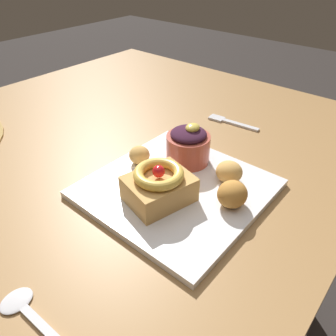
{
  "coord_description": "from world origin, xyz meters",
  "views": [
    {
      "loc": [
        -0.28,
        -0.49,
        1.09
      ],
      "look_at": [
        0.06,
        -0.2,
        0.77
      ],
      "focal_mm": 34.9,
      "sensor_mm": 36.0,
      "label": 1
    }
  ],
  "objects_px": {
    "cake_slice": "(159,185)",
    "fritter_front": "(232,194)",
    "fritter_middle": "(139,155)",
    "spoon": "(29,314)",
    "front_plate": "(177,188)",
    "fritter_back": "(229,172)",
    "berry_ramekin": "(188,145)",
    "fork": "(230,122)"
  },
  "relations": [
    {
      "from": "cake_slice",
      "to": "fork",
      "type": "bearing_deg",
      "value": 11.46
    },
    {
      "from": "fork",
      "to": "spoon",
      "type": "height_order",
      "value": "same"
    },
    {
      "from": "cake_slice",
      "to": "fritter_back",
      "type": "xyz_separation_m",
      "value": [
        0.12,
        -0.06,
        -0.01
      ]
    },
    {
      "from": "cake_slice",
      "to": "fritter_middle",
      "type": "relative_size",
      "value": 3.01
    },
    {
      "from": "front_plate",
      "to": "cake_slice",
      "type": "distance_m",
      "value": 0.06
    },
    {
      "from": "cake_slice",
      "to": "berry_ramekin",
      "type": "xyz_separation_m",
      "value": [
        0.12,
        0.03,
        0.01
      ]
    },
    {
      "from": "front_plate",
      "to": "fork",
      "type": "distance_m",
      "value": 0.29
    },
    {
      "from": "front_plate",
      "to": "berry_ramekin",
      "type": "relative_size",
      "value": 3.44
    },
    {
      "from": "berry_ramekin",
      "to": "spoon",
      "type": "bearing_deg",
      "value": -172.7
    },
    {
      "from": "cake_slice",
      "to": "fritter_back",
      "type": "height_order",
      "value": "cake_slice"
    },
    {
      "from": "cake_slice",
      "to": "fritter_middle",
      "type": "height_order",
      "value": "cake_slice"
    },
    {
      "from": "fork",
      "to": "front_plate",
      "type": "bearing_deg",
      "value": 97.86
    },
    {
      "from": "cake_slice",
      "to": "fritter_back",
      "type": "relative_size",
      "value": 2.53
    },
    {
      "from": "fritter_front",
      "to": "fork",
      "type": "bearing_deg",
      "value": 31.71
    },
    {
      "from": "cake_slice",
      "to": "fork",
      "type": "height_order",
      "value": "cake_slice"
    },
    {
      "from": "fritter_middle",
      "to": "fork",
      "type": "height_order",
      "value": "fritter_middle"
    },
    {
      "from": "berry_ramekin",
      "to": "fork",
      "type": "xyz_separation_m",
      "value": [
        0.21,
        0.03,
        -0.04
      ]
    },
    {
      "from": "cake_slice",
      "to": "fritter_middle",
      "type": "xyz_separation_m",
      "value": [
        0.06,
        0.1,
        -0.01
      ]
    },
    {
      "from": "fritter_middle",
      "to": "spoon",
      "type": "xyz_separation_m",
      "value": [
        -0.3,
        -0.11,
        -0.03
      ]
    },
    {
      "from": "berry_ramekin",
      "to": "fritter_middle",
      "type": "xyz_separation_m",
      "value": [
        -0.06,
        0.06,
        -0.02
      ]
    },
    {
      "from": "berry_ramekin",
      "to": "fritter_middle",
      "type": "relative_size",
      "value": 2.09
    },
    {
      "from": "fritter_back",
      "to": "spoon",
      "type": "height_order",
      "value": "fritter_back"
    },
    {
      "from": "berry_ramekin",
      "to": "fritter_front",
      "type": "distance_m",
      "value": 0.14
    },
    {
      "from": "front_plate",
      "to": "fritter_middle",
      "type": "bearing_deg",
      "value": 84.53
    },
    {
      "from": "front_plate",
      "to": "berry_ramekin",
      "type": "bearing_deg",
      "value": 24.38
    },
    {
      "from": "fritter_middle",
      "to": "berry_ramekin",
      "type": "bearing_deg",
      "value": -45.11
    },
    {
      "from": "front_plate",
      "to": "fritter_front",
      "type": "height_order",
      "value": "fritter_front"
    },
    {
      "from": "berry_ramekin",
      "to": "fritter_front",
      "type": "height_order",
      "value": "berry_ramekin"
    },
    {
      "from": "front_plate",
      "to": "spoon",
      "type": "bearing_deg",
      "value": -177.43
    },
    {
      "from": "front_plate",
      "to": "fritter_back",
      "type": "bearing_deg",
      "value": -40.43
    },
    {
      "from": "front_plate",
      "to": "fritter_middle",
      "type": "xyz_separation_m",
      "value": [
        0.01,
        0.1,
        0.02
      ]
    },
    {
      "from": "cake_slice",
      "to": "berry_ramekin",
      "type": "distance_m",
      "value": 0.12
    },
    {
      "from": "front_plate",
      "to": "fritter_middle",
      "type": "distance_m",
      "value": 0.1
    },
    {
      "from": "cake_slice",
      "to": "berry_ramekin",
      "type": "height_order",
      "value": "berry_ramekin"
    },
    {
      "from": "berry_ramekin",
      "to": "fork",
      "type": "relative_size",
      "value": 0.64
    },
    {
      "from": "fritter_front",
      "to": "fritter_middle",
      "type": "bearing_deg",
      "value": 92.59
    },
    {
      "from": "fritter_middle",
      "to": "fritter_back",
      "type": "bearing_deg",
      "value": -69.08
    },
    {
      "from": "cake_slice",
      "to": "fritter_front",
      "type": "bearing_deg",
      "value": -56.3
    },
    {
      "from": "fritter_middle",
      "to": "fork",
      "type": "bearing_deg",
      "value": -6.67
    },
    {
      "from": "spoon",
      "to": "fritter_back",
      "type": "bearing_deg",
      "value": -100.12
    },
    {
      "from": "fritter_front",
      "to": "berry_ramekin",
      "type": "bearing_deg",
      "value": 66.8
    },
    {
      "from": "front_plate",
      "to": "cake_slice",
      "type": "relative_size",
      "value": 2.38
    }
  ]
}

